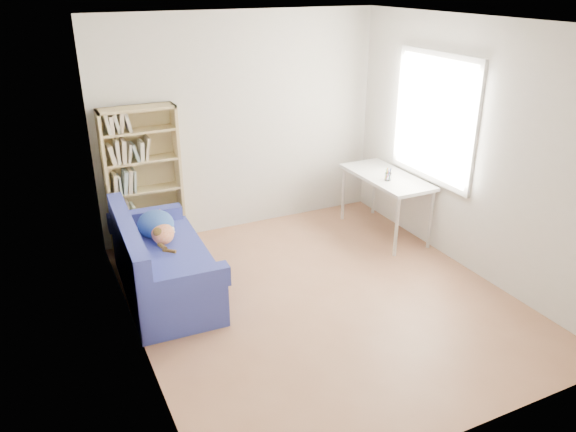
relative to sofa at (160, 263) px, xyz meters
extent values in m
plane|color=#8C5B3F|center=(1.37, -0.81, -0.32)|extent=(4.00, 4.00, 0.00)
cube|color=silver|center=(1.37, 1.19, 0.98)|extent=(3.50, 0.04, 2.60)
cube|color=silver|center=(1.37, -2.81, 0.98)|extent=(3.50, 0.04, 2.60)
cube|color=silver|center=(-0.38, -0.81, 0.98)|extent=(0.04, 4.00, 2.60)
cube|color=silver|center=(3.12, -0.81, 0.98)|extent=(0.04, 4.00, 2.60)
cube|color=white|center=(1.37, -0.81, 2.28)|extent=(3.50, 4.00, 0.04)
cube|color=white|center=(3.12, -0.21, 1.18)|extent=(0.01, 1.20, 1.30)
cube|color=navy|center=(0.03, -0.03, -0.11)|extent=(0.85, 1.70, 0.42)
cube|color=navy|center=(-0.29, -0.03, 0.30)|extent=(0.21, 1.68, 0.41)
cube|color=navy|center=(0.03, 0.73, 0.19)|extent=(0.80, 0.18, 0.19)
cube|color=navy|center=(0.03, -0.79, 0.19)|extent=(0.80, 0.18, 0.19)
cube|color=navy|center=(0.05, -0.03, 0.12)|extent=(0.83, 1.57, 0.05)
ellipsoid|color=#2D4E91|center=(0.07, 0.41, 0.24)|extent=(0.38, 0.41, 0.28)
ellipsoid|color=#B53B14|center=(0.09, 0.19, 0.22)|extent=(0.30, 0.45, 0.17)
ellipsoid|color=silver|center=(0.15, 0.31, 0.20)|extent=(0.16, 0.20, 0.10)
ellipsoid|color=#3B2910|center=(0.06, 0.14, 0.26)|extent=(0.17, 0.23, 0.08)
sphere|color=#B53B14|center=(0.11, 0.49, 0.26)|extent=(0.15, 0.15, 0.15)
cone|color=#B53B14|center=(0.09, 0.52, 0.33)|extent=(0.07, 0.07, 0.07)
cone|color=#B53B14|center=(0.09, 0.45, 0.33)|extent=(0.07, 0.07, 0.07)
cylinder|color=green|center=(0.11, 0.41, 0.24)|extent=(0.12, 0.06, 0.12)
cylinder|color=#3B2910|center=(0.07, -0.05, 0.19)|extent=(0.07, 0.17, 0.06)
cube|color=tan|center=(-0.29, 1.04, 0.51)|extent=(0.03, 0.26, 1.66)
cube|color=tan|center=(0.51, 1.04, 0.51)|extent=(0.03, 0.26, 1.66)
cube|color=tan|center=(0.11, 1.04, 1.32)|extent=(0.83, 0.26, 0.03)
cube|color=tan|center=(0.11, 1.04, -0.31)|extent=(0.83, 0.26, 0.03)
cube|color=tan|center=(0.11, 1.16, 0.51)|extent=(0.83, 0.02, 1.66)
cube|color=white|center=(2.81, 0.20, 0.41)|extent=(0.58, 1.26, 0.04)
cylinder|color=silver|center=(3.05, 0.78, 0.03)|extent=(0.04, 0.04, 0.71)
cylinder|color=silver|center=(3.05, -0.38, 0.03)|extent=(0.04, 0.04, 0.71)
cylinder|color=silver|center=(2.57, 0.78, 0.03)|extent=(0.04, 0.04, 0.71)
cylinder|color=silver|center=(2.57, -0.38, 0.03)|extent=(0.04, 0.04, 0.71)
cylinder|color=white|center=(2.72, 0.05, 0.47)|extent=(0.08, 0.08, 0.09)
camera|label=1|loc=(-0.99, -4.99, 2.64)|focal=35.00mm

